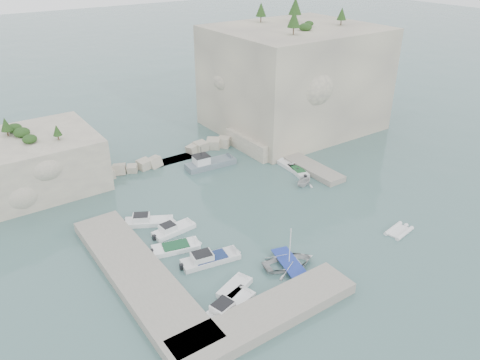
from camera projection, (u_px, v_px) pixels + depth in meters
ground at (269, 222)px, 55.21m from camera, size 400.00×400.00×0.00m
cliff_east at (294, 78)px, 79.72m from camera, size 26.00×22.00×17.00m
cliff_terrace at (264, 140)px, 74.35m from camera, size 8.00×10.00×2.50m
outcrop_west at (34, 162)px, 61.70m from camera, size 16.00×14.00×7.00m
quay_west at (138, 275)px, 45.62m from camera, size 5.00×24.00×1.10m
quay_south at (267, 315)px, 40.78m from camera, size 18.00×4.00×1.10m
ledge_east at (299, 161)px, 69.16m from camera, size 3.00×16.00×0.80m
breakwater at (174, 155)px, 70.43m from camera, size 28.00×3.00×1.40m
motorboat_a at (149, 224)px, 54.81m from camera, size 6.23×4.58×1.40m
motorboat_b at (174, 232)px, 53.29m from camera, size 5.57×2.26×1.40m
motorboat_c at (176, 249)px, 50.28m from camera, size 5.83×3.28×0.70m
motorboat_d at (211, 261)px, 48.44m from camera, size 6.93×3.11×1.40m
motorboat_e at (235, 290)px, 44.51m from camera, size 4.48×3.08×0.70m
motorboat_f at (229, 309)px, 42.21m from camera, size 6.49×3.47×1.40m
rowboat at (289, 266)px, 47.81m from camera, size 6.28×5.14×1.14m
inflatable_dinghy at (399, 232)px, 53.23m from camera, size 3.98×2.40×0.44m
tender_east_a at (304, 185)px, 63.35m from camera, size 3.63×3.33×1.62m
tender_east_b at (298, 173)px, 66.77m from camera, size 2.65×4.87×0.70m
tender_east_c at (288, 167)px, 68.42m from camera, size 1.72×4.70×0.70m
tender_east_d at (270, 157)px, 71.52m from camera, size 4.53×2.54×1.65m
work_boat at (211, 166)px, 68.59m from camera, size 8.32×3.04×2.20m
rowboat_mast at (290, 244)px, 46.59m from camera, size 0.10×0.10×4.20m
vegetation at (266, 23)px, 73.78m from camera, size 53.48×13.88×13.40m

